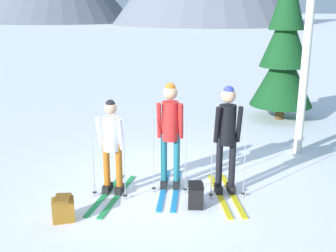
# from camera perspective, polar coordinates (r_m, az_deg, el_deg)

# --- Properties ---
(ground_plane) EXTENTS (400.00, 400.00, 0.00)m
(ground_plane) POSITION_cam_1_polar(r_m,az_deg,el_deg) (7.34, 0.25, -8.39)
(ground_plane) COLOR white
(skier_in_white) EXTENTS (0.78, 1.67, 1.62)m
(skier_in_white) POSITION_cam_1_polar(r_m,az_deg,el_deg) (6.84, -7.80, -2.52)
(skier_in_white) COLOR green
(skier_in_white) RESTS_ON ground
(skier_in_red) EXTENTS (0.60, 1.68, 1.86)m
(skier_in_red) POSITION_cam_1_polar(r_m,az_deg,el_deg) (6.94, 0.33, -0.45)
(skier_in_red) COLOR #1E84D1
(skier_in_red) RESTS_ON ground
(skier_in_black) EXTENTS (0.61, 1.68, 1.85)m
(skier_in_black) POSITION_cam_1_polar(r_m,az_deg,el_deg) (6.81, 8.14, -1.01)
(skier_in_black) COLOR yellow
(skier_in_black) RESTS_ON ground
(pine_tree_near) EXTENTS (1.73, 1.73, 4.17)m
(pine_tree_near) POSITION_cam_1_polar(r_m,az_deg,el_deg) (11.78, 15.80, 9.98)
(pine_tree_near) COLOR #51381E
(pine_tree_near) RESTS_ON ground
(birch_tree_tall) EXTENTS (0.49, 0.98, 5.13)m
(birch_tree_tall) POSITION_cam_1_polar(r_m,az_deg,el_deg) (8.94, 18.88, 12.50)
(birch_tree_tall) COLOR silver
(birch_tree_tall) RESTS_ON ground
(backpack_on_snow_front) EXTENTS (0.36, 0.29, 0.38)m
(backpack_on_snow_front) POSITION_cam_1_polar(r_m,az_deg,el_deg) (6.38, -14.29, -11.05)
(backpack_on_snow_front) COLOR #99661E
(backpack_on_snow_front) RESTS_ON ground
(backpack_on_snow_beside) EXTENTS (0.28, 0.35, 0.38)m
(backpack_on_snow_beside) POSITION_cam_1_polar(r_m,az_deg,el_deg) (6.62, 3.86, -9.50)
(backpack_on_snow_beside) COLOR black
(backpack_on_snow_beside) RESTS_ON ground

